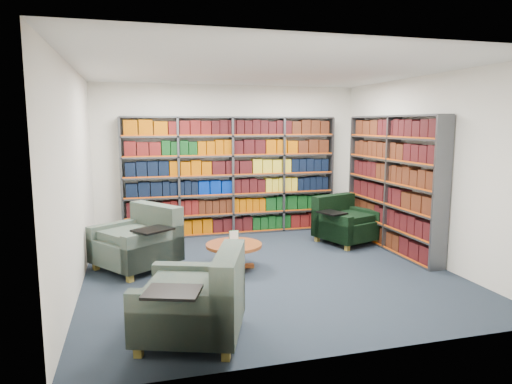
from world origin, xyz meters
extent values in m
cube|color=#191F31|center=(0.00, 0.00, -0.01)|extent=(5.00, 5.00, 0.01)
cube|color=white|center=(0.00, 0.00, 2.80)|extent=(5.00, 5.00, 0.01)
cube|color=white|center=(0.00, 2.50, 1.40)|extent=(5.00, 0.01, 2.80)
cube|color=white|center=(0.00, -2.50, 1.40)|extent=(5.00, 0.01, 2.80)
cube|color=white|center=(-2.50, 0.00, 1.40)|extent=(0.01, 5.00, 2.80)
cube|color=white|center=(2.50, 0.00, 1.40)|extent=(0.01, 5.00, 2.80)
cube|color=#47494F|center=(0.00, 2.34, 1.10)|extent=(4.00, 0.28, 2.20)
cube|color=silver|center=(0.00, 2.47, 1.10)|extent=(4.00, 0.02, 2.20)
cube|color=#D84C0A|center=(0.00, 2.21, 1.10)|extent=(4.00, 0.01, 2.20)
cube|color=#52100E|center=(0.00, 2.34, 0.18)|extent=(3.88, 0.21, 0.29)
cube|color=black|center=(0.00, 2.34, 0.54)|extent=(3.88, 0.21, 0.29)
cube|color=black|center=(0.00, 2.34, 0.91)|extent=(3.88, 0.21, 0.29)
cube|color=black|center=(0.00, 2.34, 1.28)|extent=(3.88, 0.21, 0.29)
cube|color=#52100E|center=(0.00, 2.34, 1.64)|extent=(3.88, 0.21, 0.29)
cube|color=#994800|center=(0.00, 2.34, 2.01)|extent=(3.88, 0.21, 0.29)
cube|color=#47494F|center=(2.34, 0.60, 1.10)|extent=(0.28, 2.50, 2.20)
cube|color=silver|center=(2.47, 0.60, 1.10)|extent=(0.02, 2.50, 2.20)
cube|color=#D84C0A|center=(2.21, 0.60, 1.10)|extent=(0.02, 2.50, 2.20)
cube|color=black|center=(2.34, 0.60, 0.18)|extent=(0.21, 2.38, 0.29)
cube|color=#3E190C|center=(2.34, 0.60, 0.54)|extent=(0.21, 2.38, 0.29)
cube|color=black|center=(2.34, 0.60, 0.91)|extent=(0.21, 2.38, 0.29)
cube|color=black|center=(2.34, 0.60, 1.28)|extent=(0.21, 2.38, 0.29)
cube|color=#3E190C|center=(2.34, 0.60, 1.64)|extent=(0.21, 2.38, 0.29)
cube|color=#3E190C|center=(2.34, 0.60, 2.01)|extent=(0.21, 2.38, 0.29)
cube|color=#0D3038|center=(-1.80, 0.58, 0.28)|extent=(1.37, 1.37, 0.35)
cube|color=#0D3038|center=(-1.49, 0.81, 0.50)|extent=(0.75, 0.93, 0.79)
cube|color=#0D3038|center=(-2.04, 0.92, 0.37)|extent=(0.89, 0.70, 0.52)
cube|color=#0D3038|center=(-1.56, 0.25, 0.37)|extent=(0.89, 0.70, 0.52)
cube|color=black|center=(-1.57, 0.17, 0.65)|extent=(0.61, 0.58, 0.03)
cube|color=olive|center=(-2.36, 0.68, 0.05)|extent=(0.11, 0.11, 0.11)
cube|color=olive|center=(-1.89, 0.02, 0.05)|extent=(0.11, 0.11, 0.11)
cube|color=olive|center=(-1.71, 1.15, 0.05)|extent=(0.11, 0.11, 0.11)
cube|color=olive|center=(-1.24, 0.49, 0.05)|extent=(0.11, 0.11, 0.11)
cube|color=black|center=(1.80, 1.11, 0.26)|extent=(1.14, 1.14, 0.32)
cube|color=black|center=(1.68, 1.44, 0.46)|extent=(0.91, 0.49, 0.71)
cube|color=black|center=(1.45, 0.99, 0.34)|extent=(0.43, 0.89, 0.48)
cube|color=black|center=(2.15, 1.24, 0.34)|extent=(0.43, 0.89, 0.48)
cube|color=black|center=(1.42, 0.92, 0.59)|extent=(0.46, 0.52, 0.02)
cube|color=olive|center=(1.58, 0.64, 0.05)|extent=(0.09, 0.09, 0.10)
cube|color=olive|center=(2.27, 0.89, 0.05)|extent=(0.09, 0.09, 0.10)
cube|color=olive|center=(1.33, 1.34, 0.05)|extent=(0.09, 0.09, 0.10)
cube|color=olive|center=(2.02, 1.58, 0.05)|extent=(0.09, 0.09, 0.10)
cube|color=#0D3038|center=(-1.31, -1.80, 0.28)|extent=(1.23, 1.23, 0.34)
cube|color=#0D3038|center=(-0.96, -1.92, 0.49)|extent=(0.52, 0.98, 0.77)
cube|color=#0D3038|center=(-1.17, -1.42, 0.36)|extent=(0.96, 0.46, 0.51)
cube|color=#0D3038|center=(-1.45, -2.18, 0.36)|extent=(0.96, 0.46, 0.51)
cube|color=black|center=(-1.51, -2.22, 0.64)|extent=(0.57, 0.50, 0.03)
cube|color=olive|center=(-1.55, -1.29, 0.05)|extent=(0.10, 0.10, 0.11)
cube|color=olive|center=(-1.82, -2.04, 0.05)|extent=(0.10, 0.10, 0.11)
cube|color=olive|center=(-0.80, -1.56, 0.05)|extent=(0.10, 0.10, 0.11)
cube|color=olive|center=(-1.07, -2.31, 0.05)|extent=(0.10, 0.10, 0.11)
cylinder|color=#A04F20|center=(-0.44, 0.17, 0.36)|extent=(0.80, 0.80, 0.04)
cylinder|color=#A04F20|center=(-0.44, 0.17, 0.18)|extent=(0.11, 0.11, 0.32)
cube|color=#A04F20|center=(-0.44, 0.17, 0.04)|extent=(0.58, 0.07, 0.05)
cube|color=#A04F20|center=(-0.44, 0.17, 0.04)|extent=(0.07, 0.58, 0.05)
cube|color=black|center=(-0.44, 0.17, 0.38)|extent=(0.09, 0.04, 0.01)
cube|color=white|center=(-0.44, 0.17, 0.48)|extent=(0.13, 0.01, 0.18)
cube|color=#145926|center=(-0.44, 0.18, 0.48)|extent=(0.14, 0.00, 0.19)
camera|label=1|loc=(-1.81, -6.02, 2.07)|focal=32.00mm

